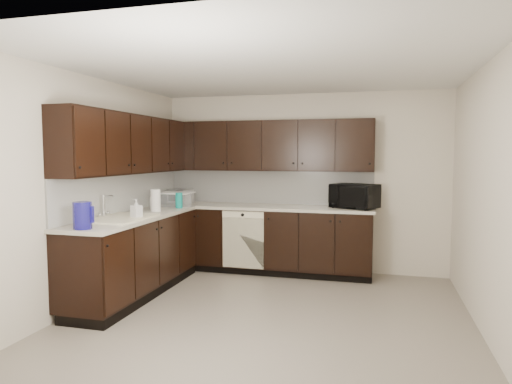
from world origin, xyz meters
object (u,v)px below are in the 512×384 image
at_px(toaster_oven, 180,196).
at_px(blue_pitcher, 82,215).
at_px(sink, 121,224).
at_px(microwave, 354,196).
at_px(storage_bin, 175,199).

xyz_separation_m(toaster_oven, blue_pitcher, (0.08, -2.41, 0.03)).
bearing_deg(blue_pitcher, toaster_oven, 106.89).
bearing_deg(toaster_oven, sink, -70.30).
bearing_deg(microwave, toaster_oven, -155.56).
relative_size(microwave, blue_pitcher, 2.21).
xyz_separation_m(sink, toaster_oven, (-0.07, 1.72, 0.16)).
xyz_separation_m(sink, storage_bin, (0.01, 1.36, 0.15)).
height_order(sink, blue_pitcher, same).
height_order(toaster_oven, blue_pitcher, blue_pitcher).
relative_size(microwave, storage_bin, 1.25).
bearing_deg(microwave, sink, -120.13).
height_order(toaster_oven, storage_bin, toaster_oven).
bearing_deg(sink, blue_pitcher, -88.78).
height_order(sink, microwave, microwave).
bearing_deg(toaster_oven, microwave, 17.10).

